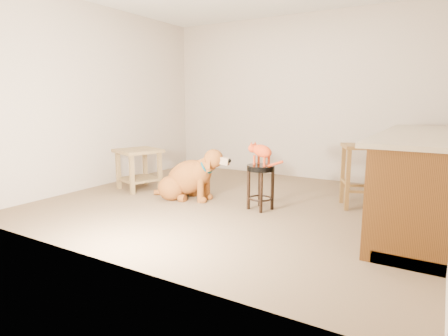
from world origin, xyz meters
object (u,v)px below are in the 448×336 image
Objects in this scene: wood_stool at (359,175)px; golden_retriever at (188,179)px; padded_stool at (261,178)px; side_table at (139,163)px; tabby_kitten at (260,151)px.

golden_retriever is (-1.96, -0.74, -0.12)m from wood_stool.
wood_stool is (0.96, 0.69, 0.02)m from padded_stool.
side_table is at bearing 179.16° from padded_stool.
tabby_kitten reaches higher than golden_retriever.
golden_retriever is at bearing -160.57° from tabby_kitten.
side_table is (-1.93, 0.03, 0.01)m from padded_stool.
padded_stool is at bearing -5.46° from golden_retriever.
side_table is 0.93m from golden_retriever.
tabby_kitten is (-0.01, 0.00, 0.31)m from padded_stool.
golden_retriever is 2.41× the size of tabby_kitten.
wood_stool is 2.96m from side_table.
wood_stool is 1.22m from tabby_kitten.
padded_stool is 1.13× the size of tabby_kitten.
side_table is 1.94m from tabby_kitten.
golden_retriever is (0.92, -0.07, -0.11)m from side_table.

